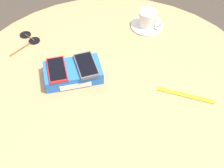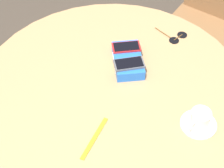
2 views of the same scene
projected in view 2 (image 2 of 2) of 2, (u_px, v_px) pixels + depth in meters
The scene contains 9 objects.
round_table at pixel (112, 106), 1.59m from camera, with size 1.10×1.10×0.79m.
phone_box at pixel (128, 60), 1.57m from camera, with size 0.20×0.12×0.05m.
phone_red at pixel (126, 47), 1.58m from camera, with size 0.07×0.12×0.01m.
phone_gray at pixel (129, 64), 1.51m from camera, with size 0.07×0.12×0.01m.
saucer at pixel (198, 124), 1.37m from camera, with size 0.13×0.13×0.01m, color silver.
coffee_cup at pixel (200, 119), 1.34m from camera, with size 0.08×0.09×0.07m.
lanyard_strap at pixel (94, 138), 1.34m from camera, with size 0.19×0.02×0.00m, color orange.
sunglasses at pixel (176, 37), 1.69m from camera, with size 0.12×0.14×0.01m.
chair_far_side at pixel (204, 21), 2.27m from camera, with size 0.57×0.57×0.91m.
Camera 2 is at (0.97, -0.15, 1.92)m, focal length 60.00 mm.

